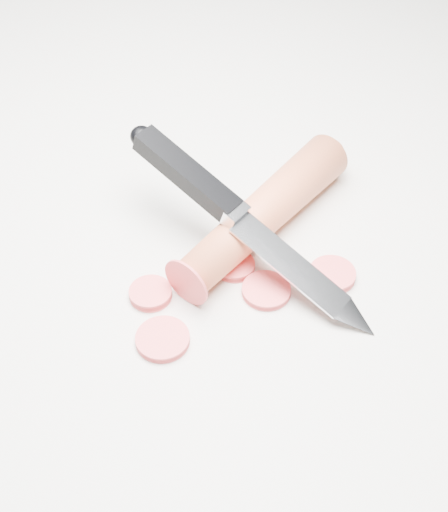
# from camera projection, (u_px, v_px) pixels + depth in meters

# --- Properties ---
(ground) EXTENTS (2.40, 2.40, 0.00)m
(ground) POSITION_uv_depth(u_px,v_px,m) (221.00, 248.00, 0.55)
(ground) COLOR silver
(ground) RESTS_ON ground
(carrot) EXTENTS (0.11, 0.18, 0.03)m
(carrot) POSITION_uv_depth(u_px,v_px,m) (263.00, 213.00, 0.55)
(carrot) COLOR #DD5F36
(carrot) RESTS_ON ground
(carrot_slice_0) EXTENTS (0.03, 0.03, 0.01)m
(carrot_slice_0) POSITION_uv_depth(u_px,v_px,m) (332.00, 275.00, 0.53)
(carrot_slice_0) COLOR #ED464A
(carrot_slice_0) RESTS_ON ground
(carrot_slice_1) EXTENTS (0.03, 0.03, 0.01)m
(carrot_slice_1) POSITION_uv_depth(u_px,v_px,m) (151.00, 293.00, 0.52)
(carrot_slice_1) COLOR #ED464A
(carrot_slice_1) RESTS_ON ground
(carrot_slice_2) EXTENTS (0.03, 0.03, 0.01)m
(carrot_slice_2) POSITION_uv_depth(u_px,v_px,m) (235.00, 266.00, 0.54)
(carrot_slice_2) COLOR #ED464A
(carrot_slice_2) RESTS_ON ground
(carrot_slice_3) EXTENTS (0.04, 0.04, 0.01)m
(carrot_slice_3) POSITION_uv_depth(u_px,v_px,m) (163.00, 339.00, 0.49)
(carrot_slice_3) COLOR #ED464A
(carrot_slice_3) RESTS_ON ground
(carrot_slice_4) EXTENTS (0.04, 0.04, 0.01)m
(carrot_slice_4) POSITION_uv_depth(u_px,v_px,m) (266.00, 290.00, 0.52)
(carrot_slice_4) COLOR #ED464A
(carrot_slice_4) RESTS_ON ground
(kitchen_knife) EXTENTS (0.22, 0.12, 0.08)m
(kitchen_knife) POSITION_uv_depth(u_px,v_px,m) (250.00, 223.00, 0.52)
(kitchen_knife) COLOR silver
(kitchen_knife) RESTS_ON ground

